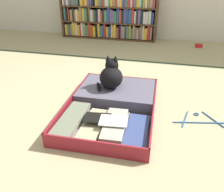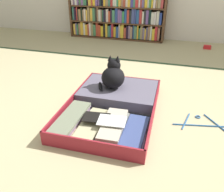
% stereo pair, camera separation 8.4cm
% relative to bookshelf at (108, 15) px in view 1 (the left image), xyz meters
% --- Properties ---
extents(ground_plane, '(10.00, 10.00, 0.00)m').
position_rel_bookshelf_xyz_m(ground_plane, '(0.54, -2.25, -0.37)').
color(ground_plane, tan).
extents(tatami_border, '(4.80, 0.05, 0.00)m').
position_rel_bookshelf_xyz_m(tatami_border, '(0.54, -1.01, -0.37)').
color(tatami_border, '#334E33').
rests_on(tatami_border, ground_plane).
extents(bookshelf, '(1.57, 0.25, 0.77)m').
position_rel_bookshelf_xyz_m(bookshelf, '(0.00, 0.00, 0.00)').
color(bookshelf, '#503421').
rests_on(bookshelf, ground_plane).
extents(open_suitcase, '(0.70, 1.01, 0.11)m').
position_rel_bookshelf_xyz_m(open_suitcase, '(0.57, -2.19, -0.33)').
color(open_suitcase, maroon).
rests_on(open_suitcase, ground_plane).
extents(black_cat, '(0.26, 0.25, 0.28)m').
position_rel_bookshelf_xyz_m(black_cat, '(0.52, -2.00, -0.16)').
color(black_cat, black).
rests_on(black_cat, open_suitcase).
extents(clothes_hanger, '(0.42, 0.25, 0.01)m').
position_rel_bookshelf_xyz_m(clothes_hanger, '(1.27, -2.21, -0.37)').
color(clothes_hanger, '#285D9C').
rests_on(clothes_hanger, ground_plane).
extents(small_red_pouch, '(0.10, 0.07, 0.05)m').
position_rel_bookshelf_xyz_m(small_red_pouch, '(1.44, -0.21, -0.35)').
color(small_red_pouch, red).
rests_on(small_red_pouch, ground_plane).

